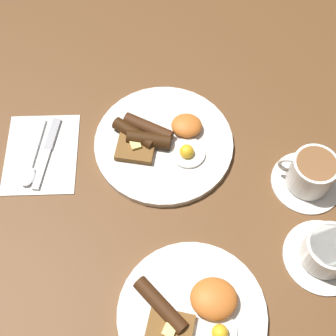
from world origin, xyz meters
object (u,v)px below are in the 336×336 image
breakfast_plate_far (193,313)px  teacup_far (327,252)px  teacup_near (310,174)px  spoon (30,169)px  breakfast_plate_near (162,141)px  knife (48,148)px

breakfast_plate_far → teacup_far: bearing=-152.8°
breakfast_plate_far → teacup_near: bearing=-128.0°
teacup_far → spoon: bearing=-13.9°
breakfast_plate_far → teacup_far: 0.26m
teacup_near → spoon: size_ratio=0.86×
breakfast_plate_far → spoon: 0.43m
breakfast_plate_near → spoon: (0.26, 0.08, -0.00)m
knife → teacup_near: bearing=90.0°
teacup_near → spoon: bearing=1.1°
teacup_far → breakfast_plate_near: bearing=-35.5°
breakfast_plate_near → knife: breakfast_plate_near is taller
spoon → teacup_far: bearing=78.8°
teacup_far → knife: (0.55, -0.19, -0.02)m
breakfast_plate_far → knife: breakfast_plate_far is taller
breakfast_plate_far → teacup_near: teacup_near is taller
breakfast_plate_far → teacup_near: 0.35m
spoon → knife: bearing=155.1°
teacup_far → spoon: size_ratio=0.88×
knife → spoon: size_ratio=1.05×
breakfast_plate_far → breakfast_plate_near: bearing=-77.0°
breakfast_plate_far → knife: bearing=-44.9°
breakfast_plate_far → spoon: size_ratio=1.58×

